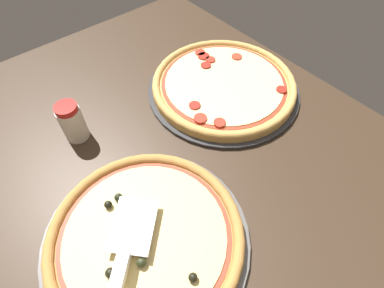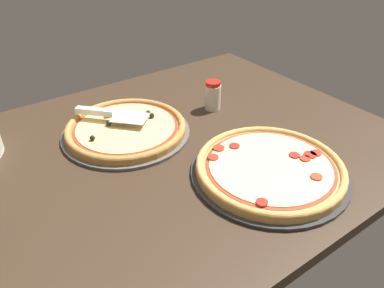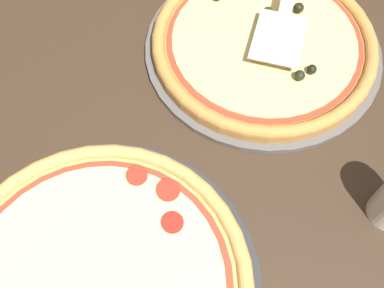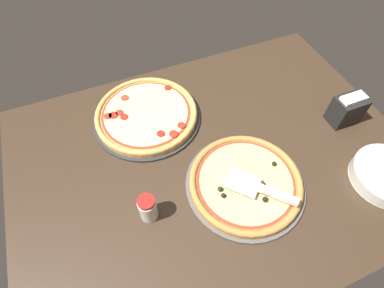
{
  "view_description": "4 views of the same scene",
  "coord_description": "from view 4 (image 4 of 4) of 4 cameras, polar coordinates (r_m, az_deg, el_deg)",
  "views": [
    {
      "loc": [
        26.75,
        -20.98,
        58.13
      ],
      "look_at": [
        -5.98,
        6.62,
        3.0
      ],
      "focal_mm": 28.0,
      "sensor_mm": 36.0,
      "label": 1
    },
    {
      "loc": [
        47.1,
        80.78,
        62.35
      ],
      "look_at": [
        -5.98,
        6.62,
        3.0
      ],
      "focal_mm": 35.0,
      "sensor_mm": 36.0,
      "label": 2
    },
    {
      "loc": [
        -32.69,
        22.84,
        60.35
      ],
      "look_at": [
        -5.98,
        6.62,
        3.0
      ],
      "focal_mm": 42.0,
      "sensor_mm": 36.0,
      "label": 3
    },
    {
      "loc": [
        -30.09,
        -51.82,
        90.66
      ],
      "look_at": [
        -5.98,
        6.62,
        3.0
      ],
      "focal_mm": 28.0,
      "sensor_mm": 36.0,
      "label": 4
    }
  ],
  "objects": [
    {
      "name": "ground_plane",
      "position": [
        1.1,
        4.2,
        -3.08
      ],
      "size": [
        142.33,
        105.85,
        3.6
      ],
      "primitive_type": "cube",
      "color": "#38281C"
    },
    {
      "name": "pizza_back",
      "position": [
        1.19,
        -8.7,
        5.72
      ],
      "size": [
        39.99,
        39.99,
        2.88
      ],
      "color": "tan",
      "rests_on": "pizza_pan_back"
    },
    {
      "name": "pizza_front",
      "position": [
        1.02,
        10.19,
        -7.11
      ],
      "size": [
        37.91,
        37.91,
        3.74
      ],
      "color": "#B77F3D",
      "rests_on": "pizza_pan_front"
    },
    {
      "name": "parmesan_shaker",
      "position": [
        0.94,
        -8.4,
        -12.0
      ],
      "size": [
        5.68,
        5.68,
        10.36
      ],
      "color": "silver",
      "rests_on": "ground_plane"
    },
    {
      "name": "napkin_holder",
      "position": [
        1.29,
        27.42,
        5.88
      ],
      "size": [
        11.4,
        8.11,
        12.65
      ],
      "color": "black",
      "rests_on": "ground_plane"
    },
    {
      "name": "pizza_pan_back",
      "position": [
        1.21,
        -8.58,
        5.11
      ],
      "size": [
        42.54,
        42.54,
        1.0
      ],
      "primitive_type": "cylinder",
      "color": "#2D2D30",
      "rests_on": "ground_plane"
    },
    {
      "name": "serving_spatula",
      "position": [
        0.98,
        14.3,
        -8.77
      ],
      "size": [
        19.78,
        20.72,
        2.0
      ],
      "color": "#B7B7BC",
      "rests_on": "pizza_front"
    },
    {
      "name": "pizza_pan_front",
      "position": [
        1.04,
        10.05,
        -7.57
      ],
      "size": [
        40.33,
        40.33,
        1.0
      ],
      "primitive_type": "cylinder",
      "color": "#565451",
      "rests_on": "ground_plane"
    }
  ]
}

